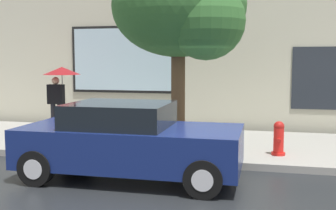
# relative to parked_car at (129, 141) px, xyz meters

# --- Properties ---
(ground_plane) EXTENTS (60.00, 60.00, 0.00)m
(ground_plane) POSITION_rel_parked_car_xyz_m (1.03, 0.04, -0.71)
(ground_plane) COLOR black
(sidewalk) EXTENTS (20.00, 4.00, 0.15)m
(sidewalk) POSITION_rel_parked_car_xyz_m (1.03, 3.04, -0.63)
(sidewalk) COLOR gray
(sidewalk) RESTS_ON ground
(building_facade) EXTENTS (20.00, 0.67, 7.00)m
(building_facade) POSITION_rel_parked_car_xyz_m (1.01, 5.53, 2.78)
(building_facade) COLOR beige
(building_facade) RESTS_ON ground
(parked_car) EXTENTS (4.07, 1.89, 1.42)m
(parked_car) POSITION_rel_parked_car_xyz_m (0.00, 0.00, 0.00)
(parked_car) COLOR navy
(parked_car) RESTS_ON ground
(fire_hydrant) EXTENTS (0.30, 0.44, 0.74)m
(fire_hydrant) POSITION_rel_parked_car_xyz_m (2.77, 1.95, -0.19)
(fire_hydrant) COLOR red
(fire_hydrant) RESTS_ON sidewalk
(pedestrian_with_umbrella) EXTENTS (1.06, 1.06, 1.87)m
(pedestrian_with_umbrella) POSITION_rel_parked_car_xyz_m (-3.31, 3.67, 0.96)
(pedestrian_with_umbrella) COLOR black
(pedestrian_with_umbrella) RESTS_ON sidewalk
(street_tree) EXTENTS (3.02, 2.57, 4.40)m
(street_tree) POSITION_rel_parked_car_xyz_m (0.66, 1.88, 2.61)
(street_tree) COLOR #4C3823
(street_tree) RESTS_ON sidewalk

